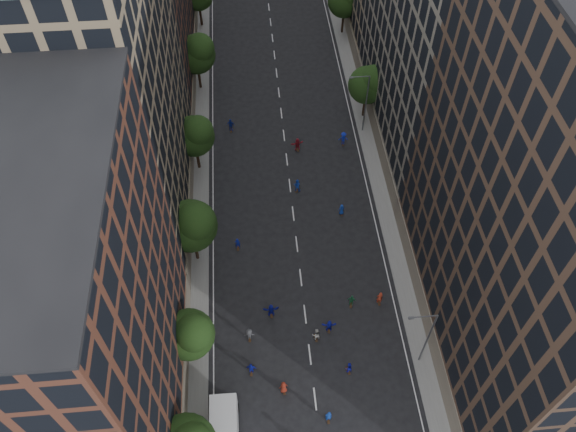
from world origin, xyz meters
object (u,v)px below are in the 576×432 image
object	(u,v)px
cargo_van	(224,428)
skater_1	(328,416)
streetlamp_near	(426,336)
streetlamp_far	(365,101)
skater_2	(348,368)

from	to	relation	value
cargo_van	skater_1	size ratio (longest dim) A/B	3.17
skater_1	streetlamp_near	bearing A→B (deg)	-156.60
skater_1	streetlamp_far	bearing A→B (deg)	-108.54
streetlamp_near	skater_1	bearing A→B (deg)	-151.97
streetlamp_far	cargo_van	bearing A→B (deg)	-116.02
streetlamp_near	cargo_van	world-z (taller)	streetlamp_near
streetlamp_far	skater_1	world-z (taller)	streetlamp_far
cargo_van	skater_1	bearing A→B (deg)	3.48
streetlamp_near	streetlamp_far	world-z (taller)	same
skater_1	cargo_van	bearing A→B (deg)	-1.63
streetlamp_far	skater_1	xyz separation A→B (m)	(-9.42, -38.01, -4.30)
streetlamp_far	streetlamp_near	bearing A→B (deg)	-90.00
streetlamp_near	cargo_van	xyz separation A→B (m)	(-18.79, -5.51, -3.64)
streetlamp_far	skater_1	size ratio (longest dim) A/B	5.22
skater_1	skater_2	xyz separation A→B (m)	(2.54, 4.48, -0.11)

